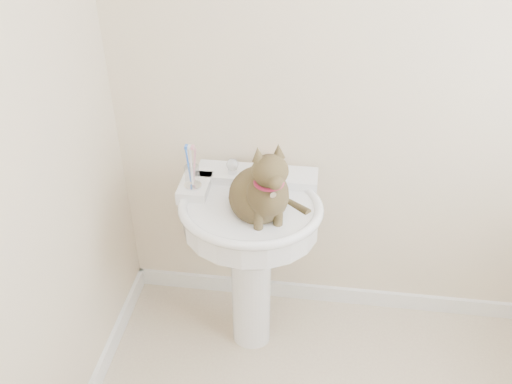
% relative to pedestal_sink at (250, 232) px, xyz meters
% --- Properties ---
extents(wall_back, '(2.20, 0.00, 2.50)m').
position_rel_pedestal_sink_xyz_m(wall_back, '(0.47, 0.29, 0.61)').
color(wall_back, beige).
rests_on(wall_back, ground).
extents(baseboard_back, '(2.20, 0.02, 0.09)m').
position_rel_pedestal_sink_xyz_m(baseboard_back, '(0.47, 0.28, -0.59)').
color(baseboard_back, white).
rests_on(baseboard_back, floor).
extents(pedestal_sink, '(0.59, 0.58, 0.81)m').
position_rel_pedestal_sink_xyz_m(pedestal_sink, '(0.00, 0.00, 0.00)').
color(pedestal_sink, white).
rests_on(pedestal_sink, floor).
extents(faucet, '(0.28, 0.12, 0.14)m').
position_rel_pedestal_sink_xyz_m(faucet, '(0.00, 0.15, 0.21)').
color(faucet, silver).
rests_on(faucet, pedestal_sink).
extents(soap_bar, '(0.09, 0.06, 0.03)m').
position_rel_pedestal_sink_xyz_m(soap_bar, '(0.05, 0.23, 0.19)').
color(soap_bar, orange).
rests_on(soap_bar, pedestal_sink).
extents(toothbrush_cup, '(0.07, 0.07, 0.18)m').
position_rel_pedestal_sink_xyz_m(toothbrush_cup, '(-0.24, 0.05, 0.22)').
color(toothbrush_cup, silver).
rests_on(toothbrush_cup, pedestal_sink).
extents(cat, '(0.25, 0.32, 0.47)m').
position_rel_pedestal_sink_xyz_m(cat, '(0.05, -0.05, 0.23)').
color(cat, '#4C3F24').
rests_on(cat, pedestal_sink).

